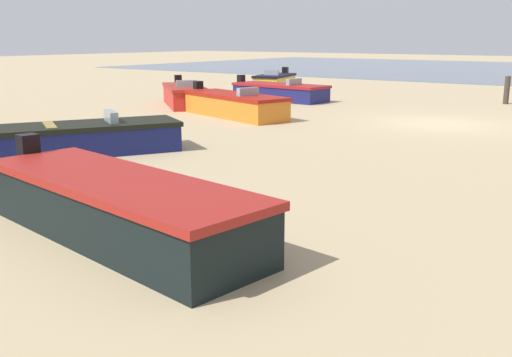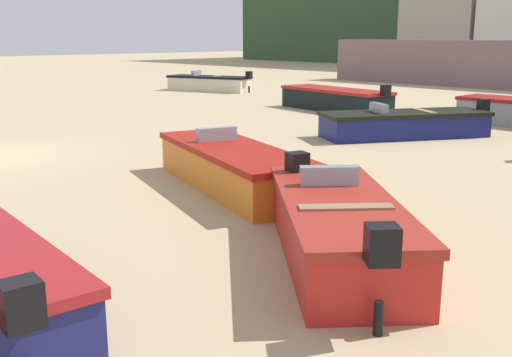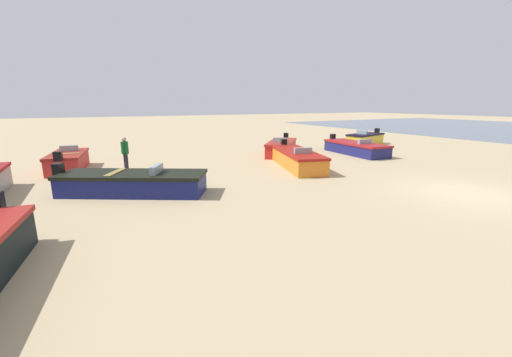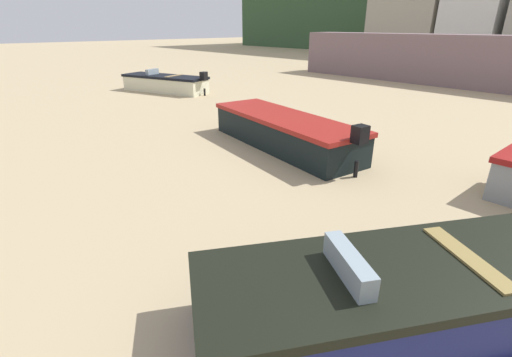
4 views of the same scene
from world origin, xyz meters
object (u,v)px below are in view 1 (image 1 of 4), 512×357
object	(u,v)px
boat_yellow_9	(275,82)
boat_orange_1	(235,105)
boat_black_6	(117,207)
mooring_post_near_water	(507,90)
boat_navy_0	(280,92)
boat_navy_3	(77,139)
boat_red_7	(185,95)

from	to	relation	value
boat_yellow_9	boat_orange_1	bearing A→B (deg)	100.98
boat_black_6	mooring_post_near_water	distance (m)	22.03
boat_navy_0	boat_black_6	size ratio (longest dim) A/B	0.89
boat_navy_3	mooring_post_near_water	size ratio (longest dim) A/B	4.29
boat_red_7	boat_yellow_9	bearing A→B (deg)	-133.50
boat_red_7	boat_yellow_9	xyz separation A→B (m)	(0.94, -8.35, 0.01)
boat_yellow_9	boat_black_6	bearing A→B (deg)	103.36
boat_orange_1	boat_yellow_9	bearing A→B (deg)	-136.70
boat_black_6	mooring_post_near_water	bearing A→B (deg)	-172.49
boat_black_6	mooring_post_near_water	size ratio (longest dim) A/B	4.59
boat_navy_0	boat_yellow_9	distance (m)	5.07
boat_navy_0	boat_red_7	world-z (taller)	boat_red_7
boat_black_6	mooring_post_near_water	world-z (taller)	boat_black_6
boat_navy_0	boat_black_6	xyz separation A→B (m)	(-8.72, 17.50, 0.07)
boat_navy_3	boat_black_6	bearing A→B (deg)	-3.20
boat_black_6	boat_yellow_9	world-z (taller)	boat_black_6
boat_red_7	boat_yellow_9	distance (m)	8.41
boat_black_6	boat_orange_1	bearing A→B (deg)	-141.26
boat_orange_1	mooring_post_near_water	bearing A→B (deg)	162.58
boat_black_6	boat_red_7	xyz separation A→B (m)	(10.81, -13.21, -0.02)
boat_navy_0	boat_orange_1	bearing A→B (deg)	22.47
boat_orange_1	boat_navy_3	distance (m)	8.08
boat_navy_3	boat_navy_0	bearing A→B (deg)	131.87
boat_orange_1	boat_black_6	distance (m)	13.52
boat_orange_1	boat_red_7	distance (m)	4.24
boat_black_6	boat_red_7	size ratio (longest dim) A/B	1.34
boat_orange_1	boat_black_6	xyz separation A→B (m)	(-6.87, 11.65, 0.03)
boat_navy_3	boat_red_7	size ratio (longest dim) A/B	1.25
boat_navy_0	boat_navy_3	size ratio (longest dim) A/B	0.96
boat_navy_0	boat_black_6	distance (m)	19.55
mooring_post_near_water	boat_navy_3	bearing A→B (deg)	72.03
boat_navy_3	boat_black_6	world-z (taller)	boat_black_6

